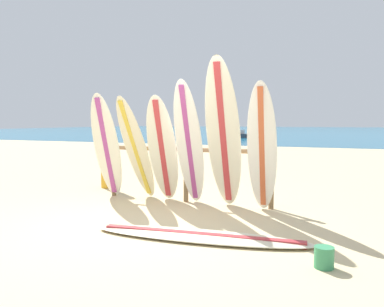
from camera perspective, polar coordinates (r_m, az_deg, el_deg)
ground_plane at (r=5.77m, az=-7.43°, el=-10.32°), size 120.00×120.00×0.00m
ocean_water at (r=62.92m, az=19.57°, el=3.19°), size 120.00×80.00×0.01m
surfboard_rack at (r=7.11m, az=-0.91°, el=-1.29°), size 3.27×0.09×1.13m
surfboard_leaning_far_left at (r=7.52m, az=-12.58°, el=0.98°), size 0.62×0.85×2.03m
surfboard_leaning_left at (r=7.25m, az=-8.31°, el=0.66°), size 0.61×1.06×1.97m
surfboard_leaning_center_left at (r=6.99m, az=-4.40°, el=0.54°), size 0.66×0.93×1.97m
surfboard_leaning_center at (r=6.60m, az=-0.41°, el=1.26°), size 0.60×1.13×2.19m
surfboard_leaning_center_right at (r=6.40m, az=4.70°, el=2.68°), size 0.64×1.05×2.53m
surfboard_leaning_right at (r=6.27m, az=10.37°, el=0.74°), size 0.54×0.79×2.13m
surfboard_lying_on_sand at (r=5.03m, az=1.19°, el=-12.16°), size 2.91×0.85×0.08m
beachgoer_standing at (r=8.79m, az=-12.75°, el=0.34°), size 0.28×0.24×1.51m
small_boat_offshore at (r=35.39m, az=7.06°, el=2.78°), size 2.20×1.64×0.71m
sand_bucket at (r=4.29m, az=19.05°, el=-14.40°), size 0.20×0.20×0.22m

